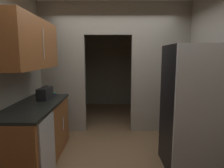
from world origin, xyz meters
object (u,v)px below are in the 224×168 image
Objects in this scene: book_stack at (53,94)px; dishwasher at (48,149)px; boombox at (46,93)px; refrigerator at (196,108)px.

dishwasher is at bearing -76.83° from book_stack.
boombox reaches higher than book_stack.
boombox is at bearing -94.91° from book_stack.
book_stack is at bearing 103.17° from dishwasher.
refrigerator is at bearing -20.45° from book_stack.
dishwasher is at bearing -171.95° from refrigerator.
refrigerator is at bearing -13.23° from boombox.
dishwasher is 1.08m from boombox.
refrigerator is 2.44m from boombox.
book_stack is (0.03, 0.32, -0.07)m from boombox.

